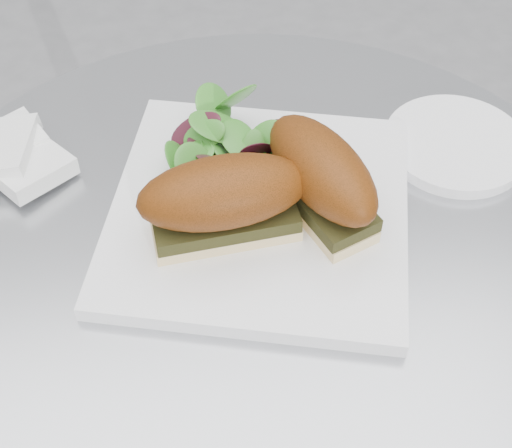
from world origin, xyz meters
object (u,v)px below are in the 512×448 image
Objects in this scene: sandwich_left at (224,199)px; sandwich_right at (321,176)px; plate at (259,211)px; saucer at (455,144)px.

sandwich_left is 0.09m from sandwich_right.
sandwich_left is at bearing -139.24° from plate.
plate is 0.07m from sandwich_right.
sandwich_right is at bearing -152.66° from saucer.
sandwich_right is (0.05, -0.01, 0.05)m from plate.
sandwich_left is 1.00× the size of sandwich_right.
plate reaches higher than saucer.
plate is 0.07m from sandwich_left.
sandwich_right is at bearing 5.34° from sandwich_left.
sandwich_left reaches higher than saucer.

